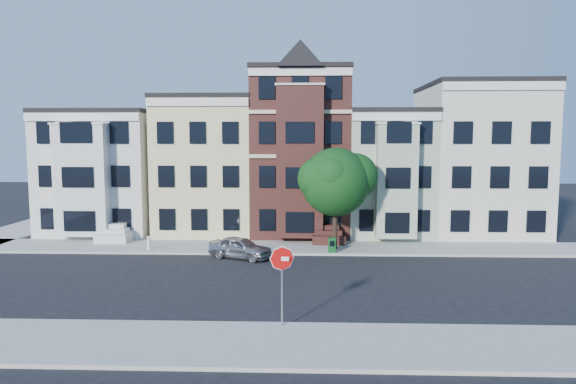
{
  "coord_description": "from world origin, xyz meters",
  "views": [
    {
      "loc": [
        0.41,
        -25.04,
        7.11
      ],
      "look_at": [
        -0.59,
        3.52,
        4.2
      ],
      "focal_mm": 32.0,
      "sensor_mm": 36.0,
      "label": 1
    }
  ],
  "objects_px": {
    "street_tree": "(335,187)",
    "parked_car": "(240,248)",
    "newspaper_box": "(332,245)",
    "stop_sign": "(282,281)",
    "fire_hydrant": "(149,244)"
  },
  "relations": [
    {
      "from": "parked_car",
      "to": "fire_hydrant",
      "type": "xyz_separation_m",
      "value": [
        -6.08,
        1.66,
        -0.17
      ]
    },
    {
      "from": "street_tree",
      "to": "newspaper_box",
      "type": "height_order",
      "value": "street_tree"
    },
    {
      "from": "fire_hydrant",
      "to": "stop_sign",
      "type": "distance_m",
      "value": 16.04
    },
    {
      "from": "street_tree",
      "to": "fire_hydrant",
      "type": "distance_m",
      "value": 12.45
    },
    {
      "from": "street_tree",
      "to": "newspaper_box",
      "type": "relative_size",
      "value": 8.63
    },
    {
      "from": "parked_car",
      "to": "newspaper_box",
      "type": "distance_m",
      "value": 5.68
    },
    {
      "from": "street_tree",
      "to": "parked_car",
      "type": "xyz_separation_m",
      "value": [
        -5.81,
        -2.31,
        -3.49
      ]
    },
    {
      "from": "stop_sign",
      "to": "parked_car",
      "type": "bearing_deg",
      "value": 111.84
    },
    {
      "from": "parked_car",
      "to": "fire_hydrant",
      "type": "bearing_deg",
      "value": 98.21
    },
    {
      "from": "parked_car",
      "to": "stop_sign",
      "type": "relative_size",
      "value": 1.14
    },
    {
      "from": "newspaper_box",
      "to": "stop_sign",
      "type": "bearing_deg",
      "value": -109.57
    },
    {
      "from": "parked_car",
      "to": "fire_hydrant",
      "type": "distance_m",
      "value": 6.3
    },
    {
      "from": "newspaper_box",
      "to": "stop_sign",
      "type": "xyz_separation_m",
      "value": [
        -2.51,
        -12.6,
        1.24
      ]
    },
    {
      "from": "street_tree",
      "to": "parked_car",
      "type": "height_order",
      "value": "street_tree"
    },
    {
      "from": "street_tree",
      "to": "fire_hydrant",
      "type": "bearing_deg",
      "value": -176.88
    }
  ]
}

